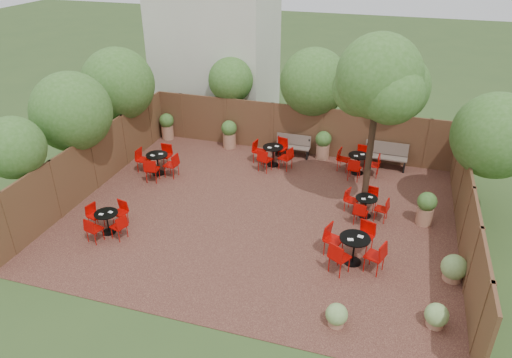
% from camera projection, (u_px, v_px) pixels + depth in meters
% --- Properties ---
extents(ground, '(80.00, 80.00, 0.00)m').
position_uv_depth(ground, '(260.00, 215.00, 15.23)').
color(ground, '#354F23').
rests_on(ground, ground).
extents(courtyard_paving, '(12.00, 10.00, 0.02)m').
position_uv_depth(courtyard_paving, '(260.00, 214.00, 15.22)').
color(courtyard_paving, '#371A16').
rests_on(courtyard_paving, ground).
extents(fence_back, '(12.00, 0.08, 2.00)m').
position_uv_depth(fence_back, '(296.00, 129.00, 18.96)').
color(fence_back, '#522D1E').
rests_on(fence_back, ground).
extents(fence_left, '(0.08, 10.00, 2.00)m').
position_uv_depth(fence_left, '(94.00, 162.00, 16.31)').
color(fence_left, '#522D1E').
rests_on(fence_left, ground).
extents(fence_right, '(0.08, 10.00, 2.00)m').
position_uv_depth(fence_right, '(467.00, 219.00, 13.19)').
color(fence_right, '#522D1E').
rests_on(fence_right, ground).
extents(neighbour_building, '(5.00, 4.00, 8.00)m').
position_uv_depth(neighbour_building, '(216.00, 31.00, 21.24)').
color(neighbour_building, beige).
rests_on(neighbour_building, ground).
extents(overhang_foliage, '(15.87, 10.57, 2.79)m').
position_uv_depth(overhang_foliage, '(253.00, 98.00, 16.89)').
color(overhang_foliage, '#34611F').
rests_on(overhang_foliage, ground).
extents(courtyard_tree, '(2.68, 2.58, 5.62)m').
position_uv_depth(courtyard_tree, '(378.00, 83.00, 13.62)').
color(courtyard_tree, black).
rests_on(courtyard_tree, courtyard_paving).
extents(park_bench_left, '(1.38, 0.44, 0.85)m').
position_uv_depth(park_bench_left, '(293.00, 145.00, 18.91)').
color(park_bench_left, brown).
rests_on(park_bench_left, courtyard_paving).
extents(park_bench_right, '(1.60, 0.55, 0.98)m').
position_uv_depth(park_bench_right, '(386.00, 155.00, 17.95)').
color(park_bench_right, brown).
rests_on(park_bench_right, courtyard_paving).
extents(bistro_tables, '(9.23, 7.63, 0.94)m').
position_uv_depth(bistro_tables, '(270.00, 187.00, 15.87)').
color(bistro_tables, black).
rests_on(bistro_tables, courtyard_paving).
extents(planters, '(11.20, 4.30, 1.16)m').
position_uv_depth(planters, '(270.00, 146.00, 18.39)').
color(planters, '#9E6A4F').
rests_on(planters, courtyard_paving).
extents(low_shrubs, '(3.25, 3.08, 0.72)m').
position_uv_depth(low_shrubs, '(424.00, 291.00, 11.58)').
color(low_shrubs, '#9E6A4F').
rests_on(low_shrubs, courtyard_paving).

